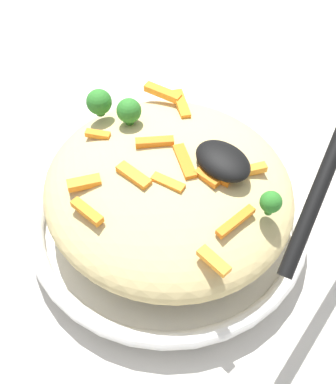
{
  "coord_description": "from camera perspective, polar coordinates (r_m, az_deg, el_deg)",
  "views": [
    {
      "loc": [
        0.22,
        -0.2,
        0.44
      ],
      "look_at": [
        0.0,
        0.0,
        0.06
      ],
      "focal_mm": 45.6,
      "sensor_mm": 36.0,
      "label": 1
    }
  ],
  "objects": [
    {
      "name": "carrot_piece_4",
      "position": [
        0.41,
        7.58,
        -3.68
      ],
      "size": [
        0.01,
        0.04,
        0.01
      ],
      "primitive_type": "cube",
      "rotation": [
        0.0,
        0.0,
        1.55
      ],
      "color": "orange",
      "rests_on": "pasta_mound"
    },
    {
      "name": "broccoli_floret_1",
      "position": [
        0.5,
        -7.93,
        10.44
      ],
      "size": [
        0.03,
        0.03,
        0.03
      ],
      "color": "#296820",
      "rests_on": "pasta_mound"
    },
    {
      "name": "carrot_piece_11",
      "position": [
        0.52,
        -0.62,
        11.55
      ],
      "size": [
        0.04,
        0.02,
        0.01
      ],
      "primitive_type": "cube",
      "rotation": [
        0.0,
        0.0,
        0.28
      ],
      "color": "orange",
      "rests_on": "pasta_mound"
    },
    {
      "name": "carrot_piece_9",
      "position": [
        0.45,
        9.96,
        2.62
      ],
      "size": [
        0.02,
        0.03,
        0.01
      ],
      "primitive_type": "cube",
      "rotation": [
        0.0,
        0.0,
        4.26
      ],
      "color": "orange",
      "rests_on": "pasta_mound"
    },
    {
      "name": "carrot_piece_0",
      "position": [
        0.39,
        5.37,
        -8.02
      ],
      "size": [
        0.03,
        0.01,
        0.01
      ],
      "primitive_type": "cube",
      "rotation": [
        0.0,
        0.0,
        3.14
      ],
      "color": "orange",
      "rests_on": "pasta_mound"
    },
    {
      "name": "carrot_piece_7",
      "position": [
        0.44,
        7.21,
        2.48
      ],
      "size": [
        0.02,
        0.04,
        0.01
      ],
      "primitive_type": "cube",
      "rotation": [
        0.0,
        0.0,
        1.98
      ],
      "color": "orange",
      "rests_on": "pasta_mound"
    },
    {
      "name": "serving_bowl",
      "position": [
        0.51,
        0.0,
        -3.1
      ],
      "size": [
        0.29,
        0.29,
        0.04
      ],
      "color": "white",
      "rests_on": "ground_plane"
    },
    {
      "name": "carrot_piece_8",
      "position": [
        0.51,
        1.59,
        10.25
      ],
      "size": [
        0.04,
        0.03,
        0.01
      ],
      "primitive_type": "cube",
      "rotation": [
        0.0,
        0.0,
        5.75
      ],
      "color": "orange",
      "rests_on": "pasta_mound"
    },
    {
      "name": "serving_spoon",
      "position": [
        0.42,
        11.15,
        3.73
      ],
      "size": [
        0.15,
        0.17,
        0.11
      ],
      "color": "black",
      "rests_on": "pasta_mound"
    },
    {
      "name": "carrot_piece_2",
      "position": [
        0.48,
        -8.21,
        6.7
      ],
      "size": [
        0.02,
        0.02,
        0.01
      ],
      "primitive_type": "cube",
      "rotation": [
        0.0,
        0.0,
        0.6
      ],
      "color": "orange",
      "rests_on": "pasta_mound"
    },
    {
      "name": "carrot_piece_10",
      "position": [
        0.44,
        -9.79,
        1.07
      ],
      "size": [
        0.02,
        0.03,
        0.01
      ],
      "primitive_type": "cube",
      "rotation": [
        0.0,
        0.0,
        1.09
      ],
      "color": "orange",
      "rests_on": "pasta_mound"
    },
    {
      "name": "carrot_piece_1",
      "position": [
        0.42,
        -9.45,
        -2.26
      ],
      "size": [
        0.03,
        0.01,
        0.01
      ],
      "primitive_type": "cube",
      "rotation": [
        0.0,
        0.0,
        0.09
      ],
      "color": "orange",
      "rests_on": "pasta_mound"
    },
    {
      "name": "carrot_piece_13",
      "position": [
        0.43,
        4.66,
        1.76
      ],
      "size": [
        0.02,
        0.01,
        0.01
      ],
      "primitive_type": "cube",
      "rotation": [
        0.0,
        0.0,
        3.23
      ],
      "color": "orange",
      "rests_on": "pasta_mound"
    },
    {
      "name": "carrot_piece_3",
      "position": [
        0.43,
        -4.03,
        1.93
      ],
      "size": [
        0.04,
        0.01,
        0.01
      ],
      "primitive_type": "cube",
      "rotation": [
        0.0,
        0.0,
        3.23
      ],
      "color": "orange",
      "rests_on": "pasta_mound"
    },
    {
      "name": "carrot_piece_12",
      "position": [
        0.46,
        -1.58,
        5.85
      ],
      "size": [
        0.03,
        0.03,
        0.01
      ],
      "primitive_type": "cube",
      "rotation": [
        0.0,
        0.0,
        4.05
      ],
      "color": "orange",
      "rests_on": "pasta_mound"
    },
    {
      "name": "broccoli_floret_0",
      "position": [
        0.42,
        11.93,
        -1.19
      ],
      "size": [
        0.02,
        0.02,
        0.02
      ],
      "color": "#296820",
      "rests_on": "pasta_mound"
    },
    {
      "name": "carrot_piece_5",
      "position": [
        0.44,
        1.94,
        3.61
      ],
      "size": [
        0.04,
        0.03,
        0.01
      ],
      "primitive_type": "cube",
      "rotation": [
        0.0,
        0.0,
        2.68
      ],
      "color": "orange",
      "rests_on": "pasta_mound"
    },
    {
      "name": "carrot_piece_6",
      "position": [
        0.43,
        -0.0,
        1.07
      ],
      "size": [
        0.03,
        0.02,
        0.01
      ],
      "primitive_type": "cube",
      "rotation": [
        0.0,
        0.0,
        0.31
      ],
      "color": "orange",
      "rests_on": "pasta_mound"
    },
    {
      "name": "pasta_mound",
      "position": [
        0.47,
        0.0,
        0.39
      ],
      "size": [
        0.25,
        0.24,
        0.08
      ],
      "primitive_type": "ellipsoid",
      "color": "#D1BA7A",
      "rests_on": "serving_bowl"
    },
    {
      "name": "broccoli_floret_2",
      "position": [
        0.48,
        -4.59,
        9.41
      ],
      "size": [
        0.02,
        0.02,
        0.03
      ],
      "color": "#296820",
      "rests_on": "pasta_mound"
    },
    {
      "name": "ground_plane",
      "position": [
        0.53,
        0.0,
        -4.36
      ],
      "size": [
        2.4,
        2.4,
        0.0
      ],
      "primitive_type": "plane",
      "color": "beige"
    }
  ]
}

